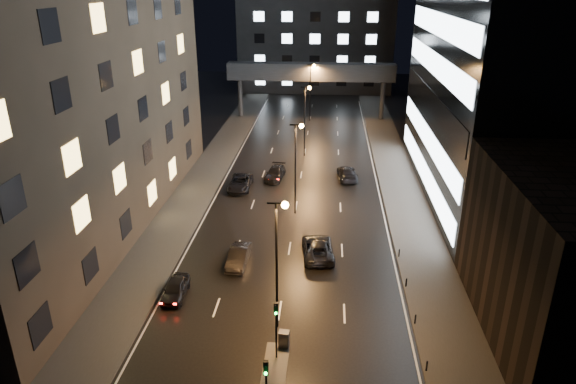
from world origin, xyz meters
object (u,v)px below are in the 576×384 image
Objects in this scene: car_away_a at (175,289)px; car_toward_a at (318,248)px; car_away_d at (275,173)px; utility_cabinet at (284,339)px; car_away_c at (240,183)px; car_toward_b at (347,173)px; car_away_b at (239,257)px.

car_toward_a is at bearing 32.64° from car_away_a.
utility_cabinet is at bearing -76.69° from car_away_d.
utility_cabinet is (7.90, -28.92, -0.03)m from car_away_c.
car_away_a is at bearing 56.44° from car_toward_b.
car_away_c is (1.38, 23.34, 0.07)m from car_away_a.
car_away_a is 0.82× the size of car_away_d.
car_toward_b is at bearing 67.16° from car_away_b.
car_away_b is 0.81× the size of car_away_c.
car_away_c is 13.89m from car_toward_b.
car_toward_a is at bearing -57.92° from car_away_c.
car_toward_b is at bearing 86.51° from utility_cabinet.
car_away_c is 29.98m from utility_cabinet.
car_away_b is 3.80× the size of utility_cabinet.
car_away_c is (-2.84, 17.87, 0.03)m from car_away_b.
car_away_c reaches higher than car_away_d.
car_away_d is at bearing -1.34° from car_toward_b.
car_away_c is at bearing 85.63° from car_away_a.
car_away_a is 10.84m from utility_cabinet.
car_away_c is 4.67× the size of utility_cabinet.
car_away_b is at bearing 51.33° from car_away_a.
car_away_c is 1.04× the size of car_toward_b.
car_toward_a is 1.08× the size of car_toward_b.
car_away_b is at bearing 59.25° from car_toward_b.
car_toward_b is 33.78m from utility_cabinet.
car_toward_b is at bearing -105.07° from car_toward_a.
utility_cabinet is at bearing -32.01° from car_away_a.
car_away_d is 0.94× the size of car_toward_b.
car_away_c is at bearing 101.00° from car_away_b.
car_toward_a reaches higher than car_away_a.
car_away_c is 1.11× the size of car_away_d.
car_toward_a reaches higher than car_away_b.
car_away_b is at bearing 120.07° from utility_cabinet.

